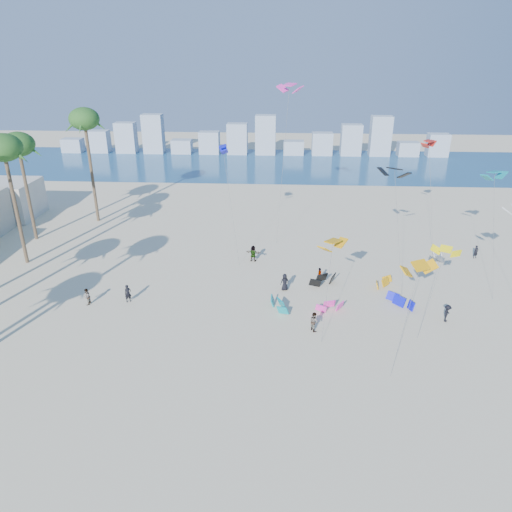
{
  "coord_description": "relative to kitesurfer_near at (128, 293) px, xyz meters",
  "views": [
    {
      "loc": [
        5.23,
        -23.97,
        22.24
      ],
      "look_at": [
        3.0,
        16.0,
        4.5
      ],
      "focal_mm": 33.56,
      "sensor_mm": 36.0,
      "label": 1
    }
  ],
  "objects": [
    {
      "name": "flying_kites",
      "position": [
        23.66,
        6.53,
        10.21
      ],
      "size": [
        29.51,
        31.62,
        18.68
      ],
      "color": "orange",
      "rests_on": "ground"
    },
    {
      "name": "kitesurfer_mid",
      "position": [
        17.17,
        -3.99,
        -0.0
      ],
      "size": [
        0.98,
        1.05,
        1.72
      ],
      "primitive_type": "imported",
      "rotation": [
        0.0,
        0.0,
        2.09
      ],
      "color": "gray",
      "rests_on": "ground"
    },
    {
      "name": "kitesurfers_far",
      "position": [
        15.25,
        4.56,
        -0.01
      ],
      "size": [
        40.63,
        14.91,
        1.84
      ],
      "color": "black",
      "rests_on": "ground"
    },
    {
      "name": "distant_skyline",
      "position": [
        7.79,
        67.14,
        2.23
      ],
      "size": [
        85.0,
        3.0,
        8.4
      ],
      "color": "#9EADBF",
      "rests_on": "ground"
    },
    {
      "name": "ocean",
      "position": [
        8.98,
        57.14,
        -0.85
      ],
      "size": [
        220.0,
        220.0,
        0.0
      ],
      "primitive_type": "plane",
      "color": "navy",
      "rests_on": "ground"
    },
    {
      "name": "grounded_kites",
      "position": [
        21.67,
        2.92,
        -0.4
      ],
      "size": [
        19.49,
        15.27,
        1.01
      ],
      "color": "#FD38BA",
      "rests_on": "ground"
    },
    {
      "name": "ground",
      "position": [
        8.98,
        -14.86,
        -0.86
      ],
      "size": [
        220.0,
        220.0,
        0.0
      ],
      "primitive_type": "plane",
      "color": "beige",
      "rests_on": "ground"
    },
    {
      "name": "kitesurfer_near",
      "position": [
        0.0,
        0.0,
        0.0
      ],
      "size": [
        0.75,
        0.68,
        1.72
      ],
      "primitive_type": "imported",
      "rotation": [
        0.0,
        0.0,
        0.55
      ],
      "color": "black",
      "rests_on": "ground"
    }
  ]
}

